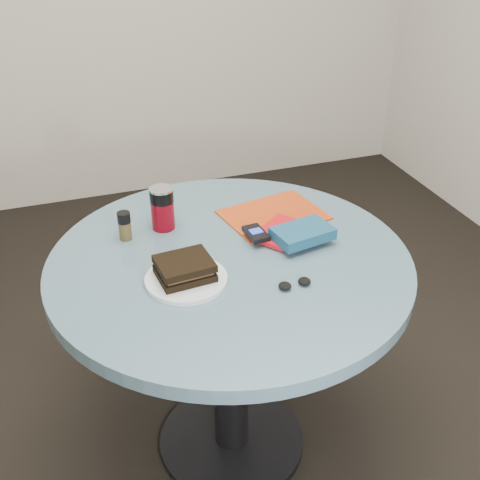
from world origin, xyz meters
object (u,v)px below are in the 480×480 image
object	(u,v)px
plate	(186,279)
headphones	(295,284)
soda_can	(162,208)
pepper_grinder	(125,226)
red_book	(281,232)
novel	(302,233)
sandwich	(185,268)
mp3_player	(256,233)
magazine	(273,215)
table	(230,305)

from	to	relation	value
plate	headphones	xyz separation A→B (m)	(0.26, -0.11, 0.00)
soda_can	pepper_grinder	xyz separation A→B (m)	(-0.12, -0.03, -0.02)
red_book	novel	size ratio (longest dim) A/B	1.01
sandwich	novel	distance (m)	0.37
soda_can	mp3_player	world-z (taller)	soda_can
soda_can	headphones	world-z (taller)	soda_can
mp3_player	headphones	xyz separation A→B (m)	(0.02, -0.24, -0.02)
plate	mp3_player	world-z (taller)	mp3_player
novel	headphones	distance (m)	0.21
magazine	mp3_player	world-z (taller)	mp3_player
novel	magazine	bearing A→B (deg)	84.57
red_book	mp3_player	distance (m)	0.08
novel	plate	bearing A→B (deg)	-178.90
plate	mp3_player	xyz separation A→B (m)	(0.24, 0.13, 0.02)
pepper_grinder	mp3_player	bearing A→B (deg)	-21.19
sandwich	novel	size ratio (longest dim) A/B	0.91
table	red_book	xyz separation A→B (m)	(0.18, 0.06, 0.18)
novel	mp3_player	size ratio (longest dim) A/B	1.77
sandwich	soda_can	bearing A→B (deg)	88.26
table	sandwich	size ratio (longest dim) A/B	6.75
soda_can	red_book	size ratio (longest dim) A/B	0.79
magazine	novel	size ratio (longest dim) A/B	1.80
sandwich	soda_can	xyz separation A→B (m)	(0.01, 0.29, 0.03)
soda_can	novel	distance (m)	0.41
red_book	novel	distance (m)	0.08
table	red_book	size ratio (longest dim) A/B	6.05
magazine	novel	world-z (taller)	novel
table	headphones	size ratio (longest dim) A/B	11.13
table	novel	distance (m)	0.29
soda_can	mp3_player	size ratio (longest dim) A/B	1.41
sandwich	red_book	size ratio (longest dim) A/B	0.90
soda_can	novel	size ratio (longest dim) A/B	0.80
magazine	sandwich	bearing A→B (deg)	-155.26
magazine	red_book	world-z (taller)	red_book
soda_can	novel	xyz separation A→B (m)	(0.35, -0.22, -0.03)
mp3_player	soda_can	bearing A→B (deg)	144.94
magazine	novel	distance (m)	0.18
pepper_grinder	sandwich	bearing A→B (deg)	-67.20
pepper_grinder	plate	bearing A→B (deg)	-67.42
magazine	red_book	xyz separation A→B (m)	(-0.02, -0.12, 0.01)
mp3_player	headphones	distance (m)	0.24
novel	headphones	bearing A→B (deg)	-129.50
table	soda_can	size ratio (longest dim) A/B	7.67
soda_can	sandwich	bearing A→B (deg)	-91.74
plate	red_book	xyz separation A→B (m)	(0.32, 0.14, 0.01)
sandwich	pepper_grinder	world-z (taller)	pepper_grinder
plate	novel	distance (m)	0.37
soda_can	mp3_player	bearing A→B (deg)	-35.06
soda_can	red_book	xyz separation A→B (m)	(0.31, -0.16, -0.05)
red_book	magazine	bearing A→B (deg)	40.41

